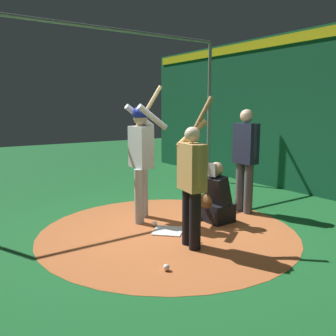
# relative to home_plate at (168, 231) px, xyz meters

# --- Properties ---
(ground_plane) EXTENTS (27.42, 27.42, 0.00)m
(ground_plane) POSITION_rel_home_plate_xyz_m (0.00, 0.00, -0.01)
(ground_plane) COLOR #195B28
(dirt_circle) EXTENTS (3.75, 3.75, 0.01)m
(dirt_circle) POSITION_rel_home_plate_xyz_m (0.00, 0.00, -0.01)
(dirt_circle) COLOR #B76033
(dirt_circle) RESTS_ON ground
(home_plate) EXTENTS (0.59, 0.59, 0.01)m
(home_plate) POSITION_rel_home_plate_xyz_m (0.00, 0.00, 0.00)
(home_plate) COLOR white
(home_plate) RESTS_ON dirt_circle
(batter) EXTENTS (0.68, 0.49, 2.16)m
(batter) POSITION_rel_home_plate_xyz_m (0.02, -0.72, 1.11)
(batter) COLOR #B3B3B7
(batter) RESTS_ON ground
(catcher) EXTENTS (0.58, 0.40, 0.97)m
(catcher) POSITION_rel_home_plate_xyz_m (-0.88, 0.07, 0.37)
(catcher) COLOR black
(catcher) RESTS_ON ground
(umpire) EXTENTS (0.22, 0.49, 1.77)m
(umpire) POSITION_rel_home_plate_xyz_m (-1.66, -0.08, 0.99)
(umpire) COLOR #4C4C51
(umpire) RESTS_ON ground
(visitor) EXTENTS (0.59, 0.51, 1.95)m
(visitor) POSITION_rel_home_plate_xyz_m (0.07, 0.65, 0.89)
(visitor) COLOR black
(visitor) RESTS_ON ground
(back_wall) EXTENTS (0.23, 11.42, 3.37)m
(back_wall) POSITION_rel_home_plate_xyz_m (-3.79, 0.00, 1.69)
(back_wall) COLOR #145133
(back_wall) RESTS_ON ground
(cage_frame) EXTENTS (6.00, 5.14, 3.35)m
(cage_frame) POSITION_rel_home_plate_xyz_m (0.00, 0.00, 2.32)
(cage_frame) COLOR gray
(cage_frame) RESTS_ON ground
(baseball_0) EXTENTS (0.07, 0.07, 0.07)m
(baseball_0) POSITION_rel_home_plate_xyz_m (-0.07, 0.59, 0.03)
(baseball_0) COLOR white
(baseball_0) RESTS_ON dirt_circle
(baseball_1) EXTENTS (0.07, 0.07, 0.07)m
(baseball_1) POSITION_rel_home_plate_xyz_m (0.75, 1.06, 0.03)
(baseball_1) COLOR white
(baseball_1) RESTS_ON dirt_circle
(baseball_2) EXTENTS (0.07, 0.07, 0.07)m
(baseball_2) POSITION_rel_home_plate_xyz_m (0.04, -0.31, 0.03)
(baseball_2) COLOR white
(baseball_2) RESTS_ON dirt_circle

